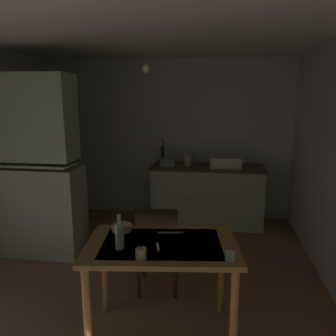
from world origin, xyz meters
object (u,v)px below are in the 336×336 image
object	(u,v)px
mixing_bowl_counter	(168,163)
teacup_mint	(230,256)
hand_pump	(162,153)
serving_bowl_wide	(122,228)
hutch_cabinet	(36,173)
chair_far_side	(158,245)
dining_table	(162,257)
glass_bottle	(119,235)
sink_basin	(226,162)

from	to	relation	value
mixing_bowl_counter	teacup_mint	world-z (taller)	mixing_bowl_counter
hand_pump	serving_bowl_wide	size ratio (longest dim) A/B	2.42
hutch_cabinet	chair_far_side	distance (m)	1.76
hand_pump	chair_far_side	distance (m)	2.04
dining_table	teacup_mint	size ratio (longest dim) A/B	18.19
mixing_bowl_counter	hand_pump	bearing A→B (deg)	134.84
teacup_mint	hutch_cabinet	bearing A→B (deg)	147.07
hand_pump	teacup_mint	size ratio (longest dim) A/B	5.90
chair_far_side	teacup_mint	size ratio (longest dim) A/B	13.22
chair_far_side	serving_bowl_wide	bearing A→B (deg)	-118.40
dining_table	teacup_mint	bearing A→B (deg)	-22.11
hand_pump	teacup_mint	distance (m)	2.89
dining_table	chair_far_side	world-z (taller)	chair_far_side
mixing_bowl_counter	teacup_mint	distance (m)	2.77
hutch_cabinet	hand_pump	distance (m)	1.83
hutch_cabinet	serving_bowl_wide	bearing A→B (deg)	-37.71
mixing_bowl_counter	glass_bottle	bearing A→B (deg)	-88.96
sink_basin	serving_bowl_wide	xyz separation A→B (m)	(-0.87, -2.30, -0.14)
hutch_cabinet	dining_table	distance (m)	2.11
dining_table	serving_bowl_wide	xyz separation A→B (m)	(-0.36, 0.18, 0.14)
hutch_cabinet	glass_bottle	distance (m)	1.96
sink_basin	mixing_bowl_counter	bearing A→B (deg)	-176.58
mixing_bowl_counter	chair_far_side	bearing A→B (deg)	-84.23
chair_far_side	glass_bottle	xyz separation A→B (m)	(-0.14, -0.73, 0.40)
mixing_bowl_counter	glass_bottle	distance (m)	2.58
serving_bowl_wide	glass_bottle	distance (m)	0.34
hutch_cabinet	mixing_bowl_counter	distance (m)	1.84
dining_table	serving_bowl_wide	distance (m)	0.43
hand_pump	dining_table	xyz separation A→B (m)	(0.42, -2.53, -0.37)
hutch_cabinet	chair_far_side	xyz separation A→B (m)	(1.56, -0.63, -0.51)
hutch_cabinet	glass_bottle	bearing A→B (deg)	-43.72
glass_bottle	hutch_cabinet	bearing A→B (deg)	136.28
hutch_cabinet	teacup_mint	distance (m)	2.62
mixing_bowl_counter	teacup_mint	bearing A→B (deg)	-72.73
mixing_bowl_counter	glass_bottle	size ratio (longest dim) A/B	0.85
hand_pump	mixing_bowl_counter	distance (m)	0.18
chair_far_side	teacup_mint	xyz separation A→B (m)	(0.63, -0.79, 0.33)
glass_bottle	dining_table	bearing A→B (deg)	26.07
mixing_bowl_counter	teacup_mint	xyz separation A→B (m)	(0.82, -2.64, -0.11)
hutch_cabinet	mixing_bowl_counter	size ratio (longest dim) A/B	9.53
chair_far_side	glass_bottle	bearing A→B (deg)	-100.88
mixing_bowl_counter	dining_table	bearing A→B (deg)	-82.37
chair_far_side	glass_bottle	size ratio (longest dim) A/B	3.35
teacup_mint	glass_bottle	bearing A→B (deg)	175.31
mixing_bowl_counter	serving_bowl_wide	bearing A→B (deg)	-90.85
sink_basin	glass_bottle	bearing A→B (deg)	-106.75
hand_pump	glass_bottle	size ratio (longest dim) A/B	1.49
chair_far_side	sink_basin	bearing A→B (deg)	71.09
glass_bottle	serving_bowl_wide	bearing A→B (deg)	103.97
sink_basin	mixing_bowl_counter	distance (m)	0.84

